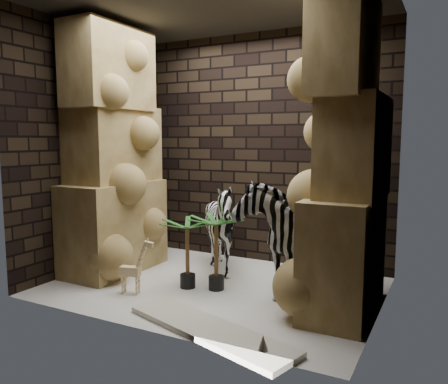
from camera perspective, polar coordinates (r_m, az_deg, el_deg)
The scene contains 14 objects.
floor at distance 5.01m, azimuth -1.41°, elevation -12.13°, with size 3.50×3.50×0.00m, color white.
ceiling at distance 4.93m, azimuth -1.53°, elevation 22.99°, with size 3.50×3.50×0.00m, color #302D2A.
wall_back at distance 5.86m, azimuth 4.49°, elevation 5.57°, with size 3.50×3.50×0.00m, color black.
wall_front at distance 3.70m, azimuth -10.93°, elevation 4.72°, with size 3.50×3.50×0.00m, color black.
wall_left at distance 5.79m, azimuth -16.86°, elevation 5.28°, with size 3.00×3.00×0.00m, color black.
wall_right at distance 4.18m, azimuth 20.08°, elevation 4.66°, with size 3.00×3.00×0.00m, color black.
rock_pillar_left at distance 5.55m, azimuth -14.26°, elevation 5.31°, with size 0.68×1.30×3.00m, color tan, non-canonical shape.
rock_pillar_right at distance 4.24m, azimuth 15.64°, elevation 4.85°, with size 0.58×1.25×3.00m, color tan, non-canonical shape.
zebra_right at distance 4.74m, azimuth 7.54°, elevation -4.02°, with size 0.67×1.25×1.48m, color white.
zebra_left at distance 5.33m, azimuth -0.46°, elevation -5.27°, with size 0.91×1.12×1.02m, color white.
giraffe_toy at distance 4.81m, azimuth -12.02°, elevation -9.20°, with size 0.32×0.11×0.62m, color #FFE3A0, non-canonical shape.
palm_front at distance 4.81m, azimuth -1.00°, elevation -7.83°, with size 0.36×0.36×0.82m, color #1B5613, non-canonical shape.
palm_back at distance 4.89m, azimuth -4.74°, elevation -7.91°, with size 0.36×0.36×0.77m, color #1B5613, non-canonical shape.
surfboard at distance 3.91m, azimuth -1.96°, elevation -17.35°, with size 1.69×0.41×0.05m, color beige.
Camera 1 is at (2.30, -4.14, 1.63)m, focal length 35.40 mm.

